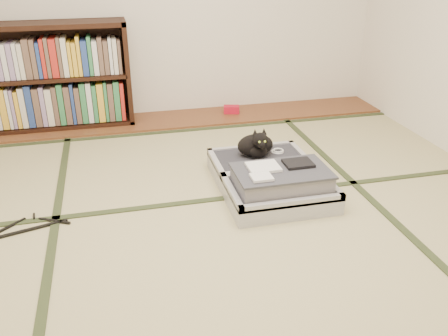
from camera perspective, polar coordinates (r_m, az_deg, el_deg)
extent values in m
plane|color=tan|center=(2.79, 0.71, -7.75)|extent=(4.50, 4.50, 0.00)
cube|color=brown|center=(4.56, -5.54, 5.88)|extent=(4.00, 0.50, 0.02)
cube|color=#B70E25|center=(4.68, 0.91, 7.06)|extent=(0.17, 0.12, 0.07)
cube|color=#2D381E|center=(2.76, -20.16, -9.90)|extent=(0.05, 4.50, 0.01)
cube|color=#2D381E|center=(3.16, 18.65, -4.94)|extent=(0.05, 4.50, 0.01)
cube|color=#2D381E|center=(3.13, -1.11, -3.78)|extent=(4.00, 0.05, 0.01)
cube|color=#2D381E|center=(4.29, -4.93, 4.51)|extent=(4.00, 0.05, 0.01)
cube|color=black|center=(4.46, -11.55, 11.21)|extent=(0.04, 0.33, 0.93)
cube|color=black|center=(4.62, -19.76, 4.97)|extent=(1.44, 0.33, 0.04)
cube|color=black|center=(4.41, -21.49, 15.71)|extent=(1.44, 0.33, 0.04)
cube|color=black|center=(4.50, -20.59, 10.19)|extent=(1.38, 0.33, 0.03)
cube|color=black|center=(4.64, -20.42, 10.69)|extent=(1.44, 0.02, 0.93)
cube|color=gray|center=(4.53, -20.19, 7.48)|extent=(1.30, 0.23, 0.39)
cube|color=gray|center=(4.43, -20.99, 12.48)|extent=(1.30, 0.23, 0.35)
cube|color=#B4B3B8|center=(3.07, 6.79, -3.37)|extent=(0.68, 0.45, 0.12)
cube|color=#2B2B32|center=(3.06, 6.82, -2.87)|extent=(0.61, 0.38, 0.09)
cube|color=#B4B3B8|center=(2.87, 8.27, -4.20)|extent=(0.68, 0.04, 0.05)
cube|color=#B4B3B8|center=(3.22, 5.60, -0.65)|extent=(0.68, 0.04, 0.05)
cube|color=#B4B3B8|center=(2.95, 0.98, -3.03)|extent=(0.04, 0.45, 0.05)
cube|color=#B4B3B8|center=(3.16, 12.33, -1.65)|extent=(0.04, 0.45, 0.05)
cube|color=#B4B3B8|center=(3.45, 4.25, 0.14)|extent=(0.68, 0.45, 0.12)
cube|color=#2B2B32|center=(3.44, 4.27, 0.60)|extent=(0.61, 0.38, 0.09)
cube|color=#B4B3B8|center=(3.25, 5.39, -0.38)|extent=(0.68, 0.04, 0.05)
cube|color=#B4B3B8|center=(3.61, 3.29, 2.42)|extent=(0.68, 0.04, 0.05)
cube|color=#B4B3B8|center=(3.35, -0.96, 0.56)|extent=(0.04, 0.45, 0.05)
cube|color=#B4B3B8|center=(3.53, 9.26, 1.59)|extent=(0.04, 0.45, 0.05)
cylinder|color=black|center=(3.23, 5.50, -0.44)|extent=(0.61, 0.02, 0.02)
cube|color=gray|center=(3.02, 6.90, -1.49)|extent=(0.58, 0.35, 0.12)
cube|color=#3A3B42|center=(2.99, 6.97, -0.33)|extent=(0.60, 0.37, 0.01)
cube|color=silver|center=(2.99, 4.74, 0.13)|extent=(0.20, 0.16, 0.02)
cube|color=black|center=(3.06, 8.92, 0.58)|extent=(0.18, 0.14, 0.02)
cube|color=silver|center=(2.85, 4.54, -1.11)|extent=(0.13, 0.11, 0.02)
cube|color=white|center=(2.83, 4.49, -5.80)|extent=(0.05, 0.01, 0.04)
cube|color=white|center=(2.87, 6.56, -5.72)|extent=(0.05, 0.01, 0.03)
cube|color=orange|center=(2.98, 12.33, -4.68)|extent=(0.05, 0.01, 0.03)
cube|color=#197F33|center=(2.94, 11.24, -4.55)|extent=(0.04, 0.01, 0.03)
ellipsoid|color=black|center=(3.43, 3.79, 2.75)|extent=(0.26, 0.17, 0.16)
ellipsoid|color=black|center=(3.37, 4.16, 1.97)|extent=(0.13, 0.09, 0.09)
ellipsoid|color=black|center=(3.30, 4.36, 3.37)|extent=(0.11, 0.10, 0.11)
sphere|color=black|center=(3.27, 4.59, 2.79)|extent=(0.05, 0.05, 0.05)
cone|color=black|center=(3.29, 3.75, 4.31)|extent=(0.04, 0.05, 0.05)
cone|color=black|center=(3.31, 4.83, 4.40)|extent=(0.04, 0.05, 0.05)
sphere|color=#A5BF33|center=(3.25, 4.28, 3.13)|extent=(0.02, 0.02, 0.02)
sphere|color=#A5BF33|center=(3.27, 4.95, 3.19)|extent=(0.02, 0.02, 0.02)
cylinder|color=black|center=(3.55, 4.77, 2.49)|extent=(0.16, 0.10, 0.03)
torus|color=white|center=(3.53, 6.45, 1.99)|extent=(0.09, 0.09, 0.01)
torus|color=white|center=(3.52, 6.55, 2.13)|extent=(0.08, 0.08, 0.01)
cube|color=black|center=(3.03, -22.19, -6.83)|extent=(0.41, 0.13, 0.01)
cube|color=black|center=(3.11, -24.35, -6.40)|extent=(0.17, 0.15, 0.01)
cube|color=black|center=(3.06, -19.73, -6.02)|extent=(0.19, 0.11, 0.01)
cylinder|color=black|center=(3.16, -21.89, -5.43)|extent=(0.02, 0.07, 0.01)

